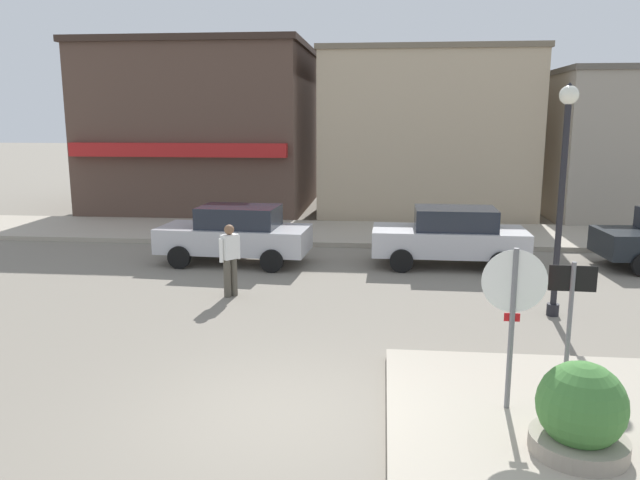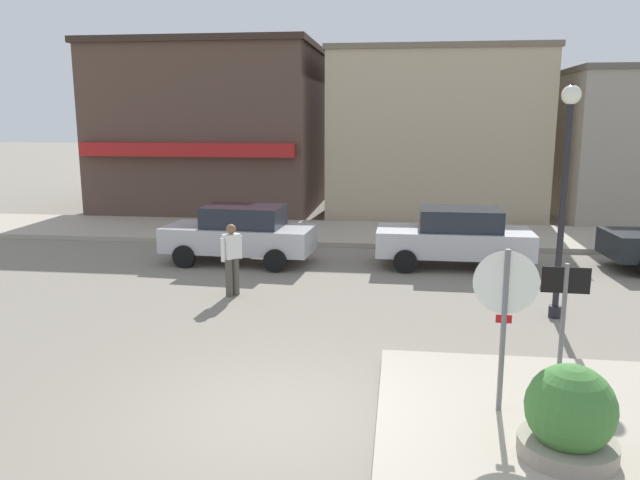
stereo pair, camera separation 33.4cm
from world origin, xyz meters
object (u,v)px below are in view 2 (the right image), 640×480
object	(u,v)px
planter	(569,422)
parked_car_nearest	(240,233)
parked_car_second	(455,237)
pedestrian_crossing_near	(232,257)
one_way_sign	(563,322)
lamp_post	(566,168)
stop_sign	(504,310)

from	to	relation	value
planter	parked_car_nearest	xyz separation A→B (m)	(-6.21, 9.38, 0.25)
parked_car_second	pedestrian_crossing_near	distance (m)	6.12
one_way_sign	planter	bearing A→B (deg)	-97.85
planter	lamp_post	bearing A→B (deg)	78.32
parked_car_second	pedestrian_crossing_near	bearing A→B (deg)	-146.50
planter	parked_car_second	xyz separation A→B (m)	(-0.49, 9.63, 0.25)
lamp_post	parked_car_nearest	xyz separation A→B (m)	(-7.36, 3.80, -2.15)
stop_sign	lamp_post	xyz separation A→B (m)	(1.75, 4.51, 1.44)
planter	stop_sign	bearing A→B (deg)	119.32
stop_sign	parked_car_nearest	xyz separation A→B (m)	(-5.61, 8.32, -0.71)
planter	lamp_post	world-z (taller)	lamp_post
lamp_post	pedestrian_crossing_near	bearing A→B (deg)	174.25
stop_sign	planter	xyz separation A→B (m)	(0.60, -1.06, -0.96)
one_way_sign	pedestrian_crossing_near	distance (m)	7.65
one_way_sign	parked_car_second	distance (m)	8.44
planter	parked_car_nearest	bearing A→B (deg)	123.51
one_way_sign	parked_car_nearest	size ratio (longest dim) A/B	0.51
one_way_sign	parked_car_second	world-z (taller)	one_way_sign
lamp_post	pedestrian_crossing_near	xyz separation A→B (m)	(-6.74, 0.68, -2.09)
pedestrian_crossing_near	lamp_post	bearing A→B (deg)	-5.75
lamp_post	parked_car_second	size ratio (longest dim) A/B	1.13
planter	lamp_post	size ratio (longest dim) A/B	0.27
parked_car_nearest	pedestrian_crossing_near	distance (m)	3.19
planter	parked_car_second	world-z (taller)	parked_car_second
one_way_sign	lamp_post	bearing A→B (deg)	77.25
stop_sign	lamp_post	distance (m)	5.05
pedestrian_crossing_near	one_way_sign	bearing A→B (deg)	-41.06
stop_sign	pedestrian_crossing_near	distance (m)	7.23
one_way_sign	pedestrian_crossing_near	size ratio (longest dim) A/B	1.30
lamp_post	parked_car_second	xyz separation A→B (m)	(-1.64, 4.05, -2.15)
lamp_post	parked_car_second	distance (m)	4.87
stop_sign	parked_car_nearest	distance (m)	10.06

